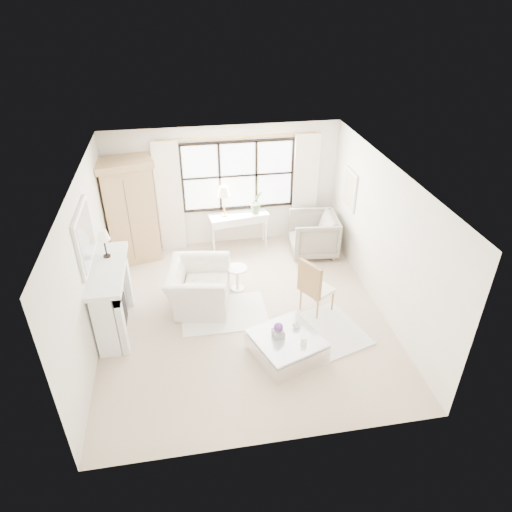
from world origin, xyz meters
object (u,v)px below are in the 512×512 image
object	(u,v)px
armoire	(130,211)
console_table	(239,230)
coffee_table	(287,346)
club_armchair	(199,286)

from	to	relation	value
armoire	console_table	world-z (taller)	armoire
console_table	coffee_table	bearing A→B (deg)	-94.39
console_table	coffee_table	size ratio (longest dim) A/B	1.05
armoire	coffee_table	size ratio (longest dim) A/B	1.74
console_table	coffee_table	distance (m)	3.66
armoire	club_armchair	world-z (taller)	armoire
armoire	club_armchair	size ratio (longest dim) A/B	1.81
armoire	console_table	distance (m)	2.42
coffee_table	console_table	bearing A→B (deg)	73.86
console_table	club_armchair	size ratio (longest dim) A/B	1.10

